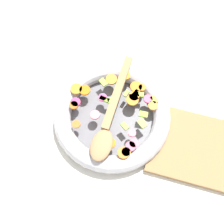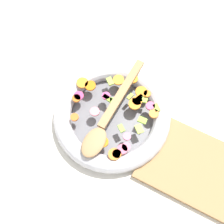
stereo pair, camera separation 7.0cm
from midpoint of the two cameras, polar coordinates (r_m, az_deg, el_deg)
ground_plane at (r=0.91m, az=-2.18°, el=-1.43°), size 4.00×4.00×0.00m
skillet at (r=0.89m, az=-2.23°, el=-0.91°), size 0.34×0.34×0.05m
chopped_vegetables at (r=0.87m, az=-1.42°, el=0.46°), size 0.26×0.27×0.01m
wooden_spoon at (r=0.85m, az=-2.78°, el=-1.16°), size 0.06×0.33×0.01m
cutting_board at (r=0.90m, az=14.24°, el=-6.98°), size 0.29×0.20×0.02m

